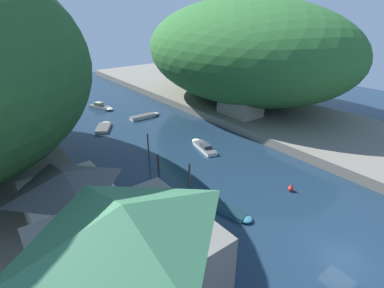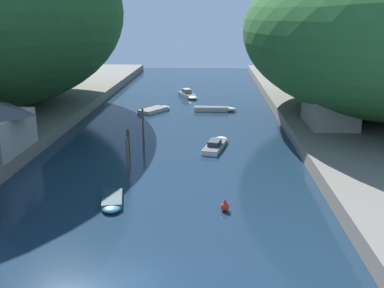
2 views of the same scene
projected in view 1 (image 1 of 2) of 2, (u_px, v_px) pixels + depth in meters
name	position (u px, v px, depth m)	size (l,w,h in m)	color
water_surface	(158.00, 145.00, 47.37)	(130.00, 130.00, 0.00)	#192D42
right_bank	(260.00, 111.00, 60.61)	(22.00, 120.00, 1.39)	slate
hillside_right	(244.00, 51.00, 61.41)	(34.47, 48.25, 20.73)	#2D662D
waterfront_building	(128.00, 258.00, 18.41)	(10.69, 9.47, 8.27)	slate
boathouse_shed	(68.00, 195.00, 27.62)	(7.79, 8.26, 5.04)	#B2A899
right_bank_cottage	(240.00, 101.00, 55.62)	(5.43, 8.03, 4.99)	gray
boat_yellow_tender	(146.00, 116.00, 59.12)	(6.31, 1.56, 0.65)	silver
boat_moored_right	(102.00, 107.00, 64.13)	(4.01, 6.22, 1.37)	white
boat_navy_launch	(236.00, 214.00, 31.02)	(2.17, 4.11, 0.48)	teal
boat_small_dinghy	(203.00, 146.00, 46.20)	(3.10, 6.72, 0.99)	white
boat_cabin_cruiser	(104.00, 127.00, 53.90)	(4.81, 5.84, 0.54)	silver
mooring_post_middle	(190.00, 174.00, 35.85)	(0.26, 0.26, 3.08)	brown
mooring_post_fourth	(158.00, 162.00, 39.36)	(0.31, 0.31, 2.43)	#4C3D2D
mooring_post_farthest	(148.00, 146.00, 42.61)	(0.22, 0.22, 3.73)	brown
channel_buoy_near	(291.00, 188.00, 35.23)	(0.64, 0.64, 0.95)	red
person_on_quay	(90.00, 195.00, 30.41)	(0.32, 0.43, 1.69)	#282D3D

